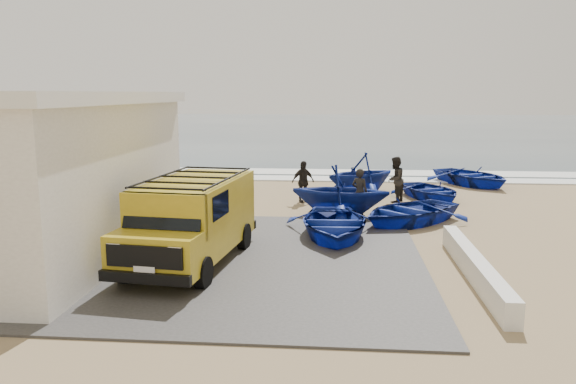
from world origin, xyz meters
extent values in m
plane|color=#977F57|center=(0.00, 0.00, 0.00)|extent=(160.00, 160.00, 0.00)
cube|color=#42403D|center=(-2.00, -2.00, 0.03)|extent=(12.00, 10.00, 0.05)
cube|color=#385166|center=(0.00, 56.00, 0.00)|extent=(180.00, 88.00, 0.01)
cube|color=white|center=(0.00, 12.00, 0.03)|extent=(180.00, 1.60, 0.06)
cube|color=white|center=(0.00, 14.50, 0.02)|extent=(180.00, 2.20, 0.04)
cube|color=black|center=(-3.55, -0.50, 2.60)|extent=(0.08, 0.70, 0.90)
cube|color=silver|center=(5.00, -3.00, 0.28)|extent=(0.35, 6.00, 0.55)
cube|color=gold|center=(-1.81, -2.05, 1.23)|extent=(2.44, 4.27, 1.72)
cube|color=gold|center=(-2.10, -4.53, 0.83)|extent=(2.08, 1.16, 0.94)
cube|color=black|center=(-2.05, -4.05, 1.67)|extent=(1.85, 0.56, 0.75)
cube|color=black|center=(-2.16, -5.02, 0.94)|extent=(1.68, 0.28, 0.47)
cube|color=black|center=(-2.16, -5.05, 0.49)|extent=(2.03, 0.38, 0.23)
cube|color=black|center=(-1.82, -2.10, 2.17)|extent=(2.31, 3.95, 0.06)
cylinder|color=black|center=(-2.98, -4.01, 0.37)|extent=(0.31, 0.75, 0.73)
cylinder|color=black|center=(-2.60, -0.80, 0.37)|extent=(0.31, 0.75, 0.73)
cylinder|color=black|center=(-1.13, -4.23, 0.37)|extent=(0.31, 0.75, 0.73)
cylinder|color=black|center=(-0.75, -1.02, 0.37)|extent=(0.31, 0.75, 0.73)
imported|color=navy|center=(1.70, 0.52, 0.43)|extent=(3.12, 4.24, 0.85)
imported|color=navy|center=(4.17, 2.57, 0.41)|extent=(4.85, 4.81, 0.83)
imported|color=navy|center=(1.92, 3.58, 0.90)|extent=(3.72, 3.31, 1.79)
imported|color=navy|center=(5.61, 7.03, 0.35)|extent=(3.60, 4.11, 0.71)
imported|color=navy|center=(2.82, 8.11, 0.88)|extent=(4.40, 4.30, 1.76)
imported|color=navy|center=(8.10, 10.76, 0.44)|extent=(4.71, 5.15, 0.87)
imported|color=black|center=(2.59, 3.52, 0.85)|extent=(0.74, 0.67, 1.70)
imported|color=black|center=(4.09, 6.29, 0.90)|extent=(1.02, 1.10, 1.81)
imported|color=black|center=(0.46, 5.97, 0.82)|extent=(1.03, 0.84, 1.64)
camera|label=1|loc=(1.74, -15.87, 4.26)|focal=35.00mm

